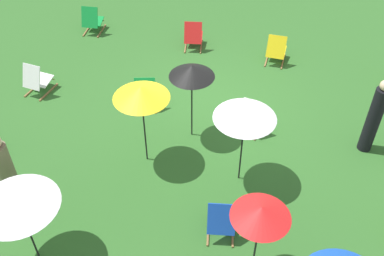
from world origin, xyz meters
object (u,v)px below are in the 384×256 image
Objects in this scene: deckchair_12 at (92,21)px; umbrella_4 at (141,92)px; deckchair_5 at (193,36)px; umbrella_1 at (16,199)px; umbrella_3 at (245,111)px; person_1 at (7,174)px; umbrella_2 at (261,212)px; deckchair_11 at (253,116)px; person_0 at (374,118)px; deckchair_6 at (221,219)px; deckchair_0 at (146,93)px; deckchair_2 at (37,80)px; deckchair_9 at (276,50)px; umbrella_5 at (192,71)px.

deckchair_12 is 5.82m from umbrella_4.
umbrella_1 is at bearing 72.51° from deckchair_5.
umbrella_3 is 4.38m from person_1.
deckchair_5 is 7.18m from umbrella_2.
person_1 is (3.89, 3.32, 0.46)m from deckchair_11.
deckchair_5 is at bearing 81.31° from person_1.
umbrella_4 reaches higher than person_0.
deckchair_12 is 0.44× the size of umbrella_3.
person_1 is at bearing -5.48° from deckchair_6.
deckchair_0 and deckchair_2 have the same top height.
umbrella_2 is 0.88× the size of umbrella_3.
person_0 reaches higher than umbrella_1.
deckchair_6 is 1.01× the size of deckchair_9.
deckchair_5 and deckchair_9 have the same top height.
deckchair_12 is 6.51m from person_1.
deckchair_11 is at bearing -173.36° from deckchair_2.
deckchair_12 is at bearing -63.40° from deckchair_0.
umbrella_2 is 4.58m from person_1.
umbrella_5 is at bearing 39.13° from deckchair_11.
umbrella_5 is at bearing 179.27° from deckchair_2.
deckchair_12 is at bearing -60.19° from deckchair_6.
deckchair_2 is 0.48× the size of person_1.
umbrella_1 reaches higher than deckchair_9.
deckchair_5 is at bearing -75.02° from umbrella_5.
umbrella_1 reaches higher than deckchair_5.
deckchair_9 is at bearing 165.89° from deckchair_5.
umbrella_4 reaches higher than deckchair_11.
deckchair_2 is 6.98m from umbrella_2.
umbrella_2 is at bearing 107.19° from umbrella_3.
umbrella_3 is 1.61m from umbrella_5.
deckchair_0 is at bearing -27.92° from umbrella_5.
person_0 reaches higher than person_1.
person_0 is (-2.44, -0.04, 0.48)m from deckchair_11.
person_0 is (-4.39, -1.57, -0.90)m from umbrella_4.
person_0 is at bearing -141.68° from umbrella_1.
person_0 reaches higher than deckchair_9.
deckchair_9 is 0.49× the size of umbrella_2.
deckchair_2 is 0.44× the size of umbrella_4.
person_0 is (-2.43, -1.58, -0.89)m from umbrella_3.
deckchair_9 is at bearing -103.42° from deckchair_6.
umbrella_4 is 1.06× the size of person_0.
deckchair_12 is 0.50× the size of umbrella_1.
umbrella_5 reaches higher than deckchair_6.
umbrella_3 is 1.07× the size of person_0.
umbrella_3 is (-2.96, -2.69, 0.23)m from umbrella_1.
deckchair_0 is 0.52× the size of umbrella_1.
person_0 is at bearing -160.31° from umbrella_4.
umbrella_4 is at bearing 54.03° from deckchair_11.
deckchair_11 is 2.84m from umbrella_4.
person_0 reaches higher than deckchair_6.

